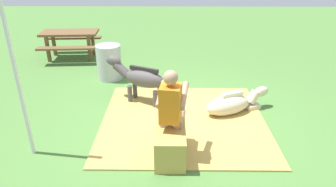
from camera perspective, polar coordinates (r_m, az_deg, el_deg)
ground_plane at (r=5.56m, az=2.20°, el=-4.61°), size 24.00×24.00×0.00m
hay_patch at (r=5.47m, az=2.90°, el=-4.98°), size 2.75×2.87×0.02m
hay_bale at (r=4.45m, az=0.43°, el=-9.43°), size 0.76×0.43×0.47m
person_seated at (r=4.32m, az=0.70°, el=-2.65°), size 0.70×0.49×1.35m
pony_standing at (r=5.94m, az=-5.21°, el=2.93°), size 0.74×1.26×0.88m
pony_lying at (r=5.77m, az=11.89°, el=-1.86°), size 0.79×1.33×0.42m
water_barrel at (r=7.24m, az=-10.92°, el=5.74°), size 0.57×0.57×0.80m
tent_pole_left at (r=4.54m, az=-26.52°, el=3.53°), size 0.06×0.06×2.58m
picnic_bench at (r=8.91m, az=-17.78°, el=9.85°), size 1.39×1.58×0.75m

